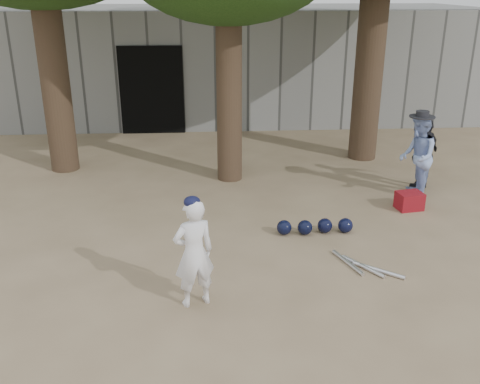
{
  "coord_description": "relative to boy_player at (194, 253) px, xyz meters",
  "views": [
    {
      "loc": [
        0.17,
        -5.8,
        3.61
      ],
      "look_at": [
        0.6,
        1.0,
        0.95
      ],
      "focal_mm": 40.0,
      "sensor_mm": 36.0,
      "label": 1
    }
  ],
  "objects": [
    {
      "name": "ground",
      "position": [
        0.02,
        0.24,
        -0.68
      ],
      "size": [
        70.0,
        70.0,
        0.0
      ],
      "primitive_type": "plane",
      "color": "#937C5E",
      "rests_on": "ground"
    },
    {
      "name": "boy_player",
      "position": [
        0.0,
        0.0,
        0.0
      ],
      "size": [
        0.58,
        0.48,
        1.36
      ],
      "primitive_type": "imported",
      "rotation": [
        0.0,
        0.0,
        3.5
      ],
      "color": "white",
      "rests_on": "ground"
    },
    {
      "name": "spectator_blue",
      "position": [
        3.89,
        3.24,
        0.08
      ],
      "size": [
        0.72,
        0.84,
        1.51
      ],
      "primitive_type": "imported",
      "rotation": [
        0.0,
        0.0,
        4.49
      ],
      "color": "#94ACE5",
      "rests_on": "ground"
    },
    {
      "name": "spectator_dark",
      "position": [
        4.2,
        3.67,
        -0.0
      ],
      "size": [
        0.82,
        0.75,
        1.35
      ],
      "primitive_type": "imported",
      "rotation": [
        0.0,
        0.0,
        3.82
      ],
      "color": "black",
      "rests_on": "ground"
    },
    {
      "name": "red_bag",
      "position": [
        3.62,
        2.68,
        -0.53
      ],
      "size": [
        0.47,
        0.39,
        0.3
      ],
      "primitive_type": "cube",
      "rotation": [
        0.0,
        0.0,
        0.17
      ],
      "color": "maroon",
      "rests_on": "ground"
    },
    {
      "name": "back_building",
      "position": [
        0.02,
        10.57,
        0.82
      ],
      "size": [
        16.0,
        5.24,
        3.0
      ],
      "color": "gray",
      "rests_on": "ground"
    },
    {
      "name": "helmet_row",
      "position": [
        1.82,
        1.83,
        -0.56
      ],
      "size": [
        1.19,
        0.28,
        0.23
      ],
      "color": "black",
      "rests_on": "ground"
    },
    {
      "name": "bat_pile",
      "position": [
        2.26,
        0.71,
        -0.65
      ],
      "size": [
        0.81,
        0.83,
        0.06
      ],
      "color": "silver",
      "rests_on": "ground"
    }
  ]
}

